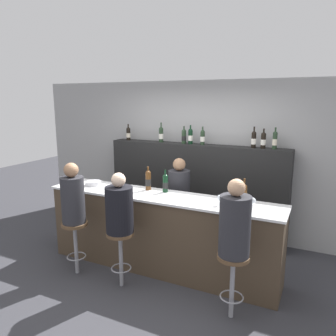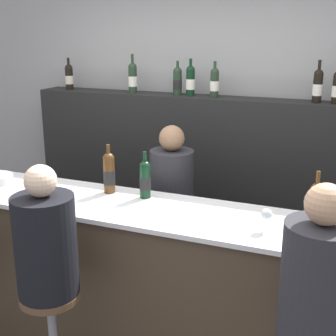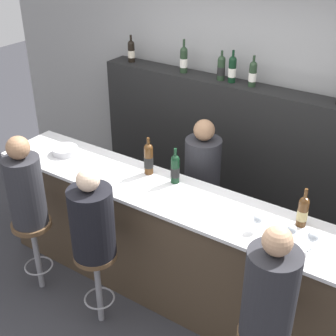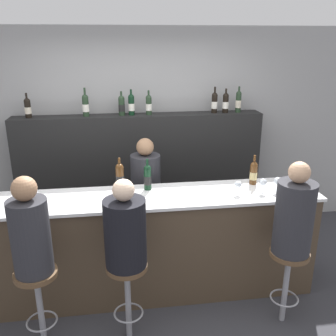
{
  "view_description": "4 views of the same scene",
  "coord_description": "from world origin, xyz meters",
  "px_view_note": "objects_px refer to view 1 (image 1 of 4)",
  "views": [
    {
      "loc": [
        1.89,
        -3.41,
        2.29
      ],
      "look_at": [
        0.12,
        0.27,
        1.43
      ],
      "focal_mm": 35.0,
      "sensor_mm": 36.0,
      "label": 1
    },
    {
      "loc": [
        1.22,
        -2.18,
        2.11
      ],
      "look_at": [
        0.23,
        0.26,
        1.33
      ],
      "focal_mm": 50.0,
      "sensor_mm": 36.0,
      "label": 2
    },
    {
      "loc": [
        1.78,
        -2.34,
        3.04
      ],
      "look_at": [
        0.01,
        0.31,
        1.25
      ],
      "focal_mm": 50.0,
      "sensor_mm": 36.0,
      "label": 3
    },
    {
      "loc": [
        -0.27,
        -2.94,
        2.44
      ],
      "look_at": [
        0.19,
        0.38,
        1.29
      ],
      "focal_mm": 40.0,
      "sensor_mm": 36.0,
      "label": 4
    }
  ],
  "objects_px": {
    "guest_seated_right": "(235,223)",
    "wine_bottle_backbar_3": "(190,136)",
    "bar_stool_right": "(233,270)",
    "wine_bottle_counter_0": "(148,180)",
    "wine_bottle_backbar_4": "(203,137)",
    "metal_bowl": "(93,183)",
    "bar_stool_left": "(75,234)",
    "wine_bottle_backbar_2": "(184,136)",
    "wine_bottle_backbar_1": "(161,134)",
    "guest_seated_left": "(73,197)",
    "wine_glass_2": "(253,201)",
    "wine_glass_1": "(240,200)",
    "wine_bottle_backbar_6": "(263,140)",
    "wine_bottle_backbar_5": "(254,139)",
    "bar_stool_middle": "(121,245)",
    "wine_bottle_backbar_0": "(128,134)",
    "wine_glass_0": "(220,198)",
    "bartender": "(179,210)",
    "guest_seated_middle": "(119,208)",
    "wine_bottle_counter_1": "(165,183)",
    "wine_bottle_counter_2": "(244,193)",
    "wine_bottle_backbar_7": "(275,140)"
  },
  "relations": [
    {
      "from": "wine_glass_1",
      "to": "guest_seated_left",
      "type": "bearing_deg",
      "value": -165.78
    },
    {
      "from": "wine_bottle_backbar_7",
      "to": "guest_seated_left",
      "type": "height_order",
      "value": "wine_bottle_backbar_7"
    },
    {
      "from": "wine_bottle_counter_2",
      "to": "wine_bottle_backbar_3",
      "type": "height_order",
      "value": "wine_bottle_backbar_3"
    },
    {
      "from": "wine_bottle_backbar_5",
      "to": "metal_bowl",
      "type": "bearing_deg",
      "value": -148.66
    },
    {
      "from": "bartender",
      "to": "guest_seated_middle",
      "type": "bearing_deg",
      "value": -102.39
    },
    {
      "from": "bar_stool_middle",
      "to": "wine_glass_0",
      "type": "bearing_deg",
      "value": 25.57
    },
    {
      "from": "bar_stool_left",
      "to": "guest_seated_right",
      "type": "distance_m",
      "value": 2.17
    },
    {
      "from": "wine_bottle_backbar_1",
      "to": "guest_seated_middle",
      "type": "relative_size",
      "value": 0.45
    },
    {
      "from": "wine_glass_2",
      "to": "wine_bottle_backbar_2",
      "type": "bearing_deg",
      "value": 136.58
    },
    {
      "from": "wine_glass_2",
      "to": "bar_stool_middle",
      "type": "xyz_separation_m",
      "value": [
        -1.46,
        -0.52,
        -0.61
      ]
    },
    {
      "from": "bar_stool_middle",
      "to": "bartender",
      "type": "distance_m",
      "value": 1.22
    },
    {
      "from": "wine_bottle_counter_1",
      "to": "wine_bottle_counter_2",
      "type": "relative_size",
      "value": 1.03
    },
    {
      "from": "wine_bottle_backbar_2",
      "to": "bar_stool_right",
      "type": "height_order",
      "value": "wine_bottle_backbar_2"
    },
    {
      "from": "wine_bottle_backbar_5",
      "to": "bar_stool_middle",
      "type": "bearing_deg",
      "value": -122.33
    },
    {
      "from": "wine_glass_1",
      "to": "bar_stool_right",
      "type": "bearing_deg",
      "value": -81.68
    },
    {
      "from": "guest_seated_right",
      "to": "wine_bottle_backbar_3",
      "type": "bearing_deg",
      "value": 123.63
    },
    {
      "from": "wine_bottle_backbar_5",
      "to": "guest_seated_left",
      "type": "distance_m",
      "value": 2.73
    },
    {
      "from": "metal_bowl",
      "to": "bar_stool_left",
      "type": "height_order",
      "value": "metal_bowl"
    },
    {
      "from": "wine_glass_0",
      "to": "wine_glass_2",
      "type": "height_order",
      "value": "wine_glass_2"
    },
    {
      "from": "wine_glass_1",
      "to": "bar_stool_left",
      "type": "distance_m",
      "value": 2.18
    },
    {
      "from": "wine_bottle_backbar_5",
      "to": "guest_seated_left",
      "type": "relative_size",
      "value": 0.4
    },
    {
      "from": "wine_bottle_backbar_1",
      "to": "wine_glass_0",
      "type": "bearing_deg",
      "value": -42.76
    },
    {
      "from": "wine_bottle_backbar_3",
      "to": "metal_bowl",
      "type": "bearing_deg",
      "value": -129.46
    },
    {
      "from": "wine_bottle_backbar_3",
      "to": "wine_bottle_backbar_6",
      "type": "height_order",
      "value": "wine_bottle_backbar_3"
    },
    {
      "from": "wine_glass_2",
      "to": "guest_seated_right",
      "type": "xyz_separation_m",
      "value": [
        -0.07,
        -0.52,
        -0.1
      ]
    },
    {
      "from": "wine_glass_2",
      "to": "guest_seated_right",
      "type": "bearing_deg",
      "value": -97.59
    },
    {
      "from": "wine_glass_0",
      "to": "bartender",
      "type": "bearing_deg",
      "value": 140.85
    },
    {
      "from": "wine_glass_2",
      "to": "bar_stool_right",
      "type": "xyz_separation_m",
      "value": [
        -0.07,
        -0.52,
        -0.61
      ]
    },
    {
      "from": "wine_bottle_backbar_4",
      "to": "bartender",
      "type": "height_order",
      "value": "wine_bottle_backbar_4"
    },
    {
      "from": "wine_bottle_counter_1",
      "to": "wine_glass_2",
      "type": "relative_size",
      "value": 2.1
    },
    {
      "from": "wine_bottle_backbar_1",
      "to": "guest_seated_left",
      "type": "bearing_deg",
      "value": -100.13
    },
    {
      "from": "wine_bottle_backbar_3",
      "to": "wine_glass_0",
      "type": "bearing_deg",
      "value": -55.67
    },
    {
      "from": "wine_bottle_backbar_2",
      "to": "bar_stool_middle",
      "type": "height_order",
      "value": "wine_bottle_backbar_2"
    },
    {
      "from": "guest_seated_left",
      "to": "wine_bottle_backbar_5",
      "type": "bearing_deg",
      "value": 44.56
    },
    {
      "from": "wine_glass_2",
      "to": "wine_bottle_backbar_1",
      "type": "bearing_deg",
      "value": 143.86
    },
    {
      "from": "bartender",
      "to": "wine_bottle_counter_0",
      "type": "bearing_deg",
      "value": -122.8
    },
    {
      "from": "wine_bottle_backbar_0",
      "to": "wine_glass_2",
      "type": "distance_m",
      "value": 2.89
    },
    {
      "from": "bartender",
      "to": "bar_stool_left",
      "type": "bearing_deg",
      "value": -129.45
    },
    {
      "from": "guest_seated_left",
      "to": "wine_glass_0",
      "type": "bearing_deg",
      "value": 16.07
    },
    {
      "from": "wine_bottle_backbar_4",
      "to": "metal_bowl",
      "type": "xyz_separation_m",
      "value": [
        -1.24,
        -1.25,
        -0.61
      ]
    },
    {
      "from": "bar_stool_right",
      "to": "wine_bottle_counter_0",
      "type": "bearing_deg",
      "value": 152.16
    },
    {
      "from": "wine_bottle_backbar_6",
      "to": "wine_glass_2",
      "type": "height_order",
      "value": "wine_bottle_backbar_6"
    },
    {
      "from": "wine_bottle_backbar_3",
      "to": "guest_seated_left",
      "type": "height_order",
      "value": "wine_bottle_backbar_3"
    },
    {
      "from": "bar_stool_middle",
      "to": "wine_bottle_backbar_2",
      "type": "bearing_deg",
      "value": 88.74
    },
    {
      "from": "wine_bottle_counter_1",
      "to": "metal_bowl",
      "type": "distance_m",
      "value": 1.12
    },
    {
      "from": "bar_stool_middle",
      "to": "guest_seated_right",
      "type": "distance_m",
      "value": 1.49
    },
    {
      "from": "bar_stool_middle",
      "to": "wine_bottle_backbar_0",
      "type": "bearing_deg",
      "value": 119.1
    },
    {
      "from": "bar_stool_left",
      "to": "wine_glass_2",
      "type": "bearing_deg",
      "value": 13.32
    },
    {
      "from": "wine_bottle_counter_0",
      "to": "wine_bottle_backbar_4",
      "type": "bearing_deg",
      "value": 70.89
    },
    {
      "from": "wine_bottle_counter_0",
      "to": "wine_bottle_backbar_1",
      "type": "bearing_deg",
      "value": 107.9
    }
  ]
}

